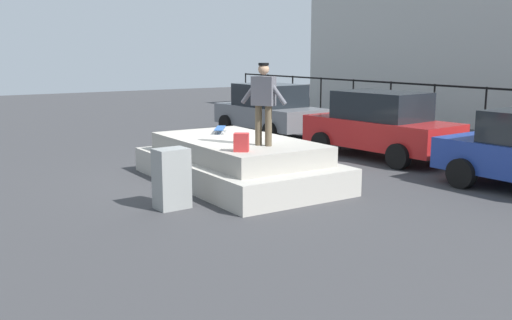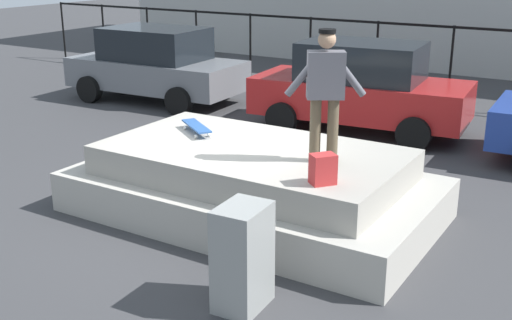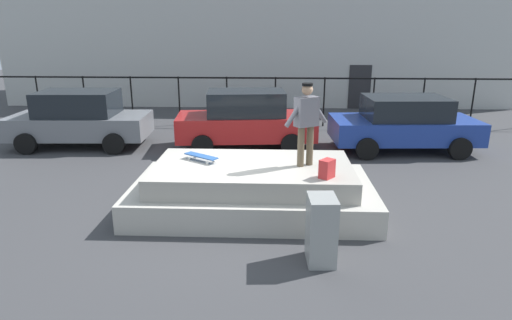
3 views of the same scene
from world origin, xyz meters
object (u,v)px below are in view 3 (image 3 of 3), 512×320
(car_grey_sedan_near, at_px, (80,119))
(skateboarder, at_px, (306,119))
(car_red_sedan_mid, at_px, (246,119))
(backpack, at_px, (327,169))
(utility_box, at_px, (321,230))
(skateboard, at_px, (201,156))
(car_blue_sedan_far, at_px, (404,123))

(car_grey_sedan_near, bearing_deg, skateboarder, -35.28)
(skateboarder, relative_size, car_red_sedan_mid, 0.38)
(backpack, relative_size, utility_box, 0.32)
(car_red_sedan_mid, bearing_deg, skateboard, -97.94)
(backpack, xyz_separation_m, car_blue_sedan_far, (2.96, 5.50, -0.29))
(skateboard, distance_m, car_grey_sedan_near, 6.52)
(car_blue_sedan_far, xyz_separation_m, utility_box, (-3.17, -6.87, -0.29))
(skateboarder, distance_m, car_blue_sedan_far, 5.89)
(backpack, bearing_deg, skateboarder, 64.92)
(skateboard, height_order, car_grey_sedan_near, car_grey_sedan_near)
(car_grey_sedan_near, xyz_separation_m, car_red_sedan_mid, (5.27, 0.03, 0.02))
(car_blue_sedan_far, bearing_deg, skateboard, -140.40)
(backpack, bearing_deg, car_blue_sedan_far, 11.01)
(skateboarder, distance_m, skateboard, 2.34)
(skateboard, bearing_deg, skateboarder, -5.70)
(car_grey_sedan_near, relative_size, utility_box, 3.87)
(skateboarder, relative_size, backpack, 4.69)
(skateboarder, xyz_separation_m, car_grey_sedan_near, (-6.78, 4.80, -1.04))
(car_grey_sedan_near, bearing_deg, utility_box, -44.99)
(skateboard, bearing_deg, utility_box, -45.45)
(backpack, relative_size, car_grey_sedan_near, 0.08)
(utility_box, bearing_deg, backpack, 77.78)
(skateboarder, xyz_separation_m, car_blue_sedan_far, (3.32, 4.75, -1.08))
(car_grey_sedan_near, xyz_separation_m, utility_box, (6.93, -6.93, -0.33))
(skateboard, height_order, backpack, backpack)
(car_red_sedan_mid, distance_m, car_blue_sedan_far, 4.83)
(car_grey_sedan_near, bearing_deg, car_red_sedan_mid, 0.35)
(skateboarder, xyz_separation_m, car_red_sedan_mid, (-1.52, 4.83, -1.03))
(car_grey_sedan_near, bearing_deg, car_blue_sedan_far, -0.31)
(skateboarder, distance_m, car_red_sedan_mid, 5.17)
(backpack, bearing_deg, car_red_sedan_mid, 57.86)
(skateboard, distance_m, car_red_sedan_mid, 4.67)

